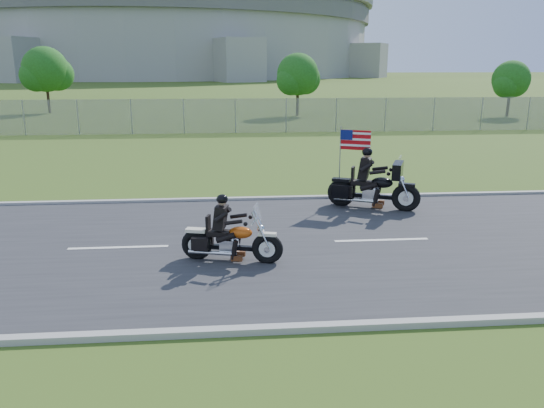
{
  "coord_description": "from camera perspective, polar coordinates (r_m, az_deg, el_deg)",
  "views": [
    {
      "loc": [
        0.47,
        -11.41,
        4.04
      ],
      "look_at": [
        1.44,
        0.0,
        0.97
      ],
      "focal_mm": 35.0,
      "sensor_mm": 36.0,
      "label": 1
    }
  ],
  "objects": [
    {
      "name": "motorcycle_follow",
      "position": [
        15.17,
        10.8,
        1.64
      ],
      "size": [
        2.48,
        1.37,
        2.19
      ],
      "rotation": [
        0.0,
        0.0,
        -0.41
      ],
      "color": "black",
      "rests_on": "ground"
    },
    {
      "name": "curb_north",
      "position": [
        15.97,
        -6.42,
        0.45
      ],
      "size": [
        120.0,
        0.18,
        0.12
      ],
      "primitive_type": "cube",
      "color": "#9E9B93",
      "rests_on": "ground"
    },
    {
      "name": "tree_fence_mid",
      "position": [
        47.69,
        -23.12,
        12.96
      ],
      "size": [
        3.96,
        3.69,
        5.3
      ],
      "color": "#382316",
      "rests_on": "ground"
    },
    {
      "name": "fence",
      "position": [
        32.03,
        -14.89,
        9.06
      ],
      "size": [
        60.0,
        0.03,
        2.0
      ],
      "primitive_type": "cube",
      "color": "gray",
      "rests_on": "ground"
    },
    {
      "name": "tree_fence_near",
      "position": [
        41.83,
        2.84,
        13.52
      ],
      "size": [
        3.52,
        3.28,
        4.75
      ],
      "color": "#382316",
      "rests_on": "ground"
    },
    {
      "name": "road",
      "position": [
        12.11,
        -6.85,
        -4.49
      ],
      "size": [
        120.0,
        8.0,
        0.04
      ],
      "primitive_type": "cube",
      "color": "#28282B",
      "rests_on": "ground"
    },
    {
      "name": "ground",
      "position": [
        12.11,
        -6.84,
        -4.58
      ],
      "size": [
        420.0,
        420.0,
        0.0
      ],
      "primitive_type": "plane",
      "color": "#324816",
      "rests_on": "ground"
    },
    {
      "name": "curb_south",
      "position": [
        8.38,
        -7.7,
        -13.55
      ],
      "size": [
        120.0,
        0.18,
        0.12
      ],
      "primitive_type": "cube",
      "color": "#9E9B93",
      "rests_on": "ground"
    },
    {
      "name": "stadium",
      "position": [
        182.93,
        -11.93,
        18.32
      ],
      "size": [
        140.4,
        140.4,
        29.2
      ],
      "color": "#A3A099",
      "rests_on": "ground"
    },
    {
      "name": "tree_fence_far",
      "position": [
        44.98,
        24.32,
        11.93
      ],
      "size": [
        3.08,
        2.87,
        4.2
      ],
      "color": "#382316",
      "rests_on": "ground"
    },
    {
      "name": "motorcycle_lead",
      "position": [
        11.01,
        -4.56,
        -3.97
      ],
      "size": [
        2.13,
        0.87,
        1.46
      ],
      "rotation": [
        0.0,
        0.0,
        -0.25
      ],
      "color": "black",
      "rests_on": "ground"
    }
  ]
}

